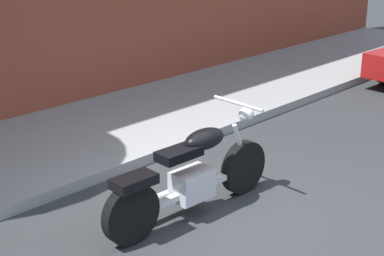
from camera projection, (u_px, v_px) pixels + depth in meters
name	position (u px, v px, depth m)	size (l,w,h in m)	color
ground_plane	(241.00, 214.00, 6.22)	(60.00, 60.00, 0.00)	#303335
sidewalk	(79.00, 138.00, 8.17)	(20.81, 2.56, 0.14)	#959595
motorcycle	(191.00, 176.00, 6.06)	(2.25, 0.70, 1.12)	black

